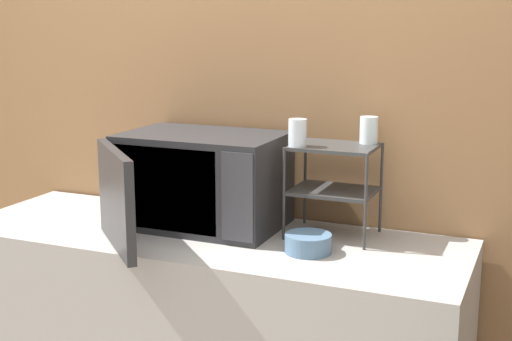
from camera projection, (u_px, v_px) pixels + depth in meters
wall_back at (246, 117)px, 2.73m from camera, size 8.00×0.06×2.60m
microwave at (199, 181)px, 2.56m from camera, size 0.59×0.71×0.34m
dish_rack at (334, 171)px, 2.43m from camera, size 0.29×0.23×0.32m
glass_front_left at (298, 133)px, 2.38m from camera, size 0.06×0.06×0.09m
glass_back_right at (369, 130)px, 2.43m from camera, size 0.06×0.06×0.09m
bowl at (308, 244)px, 2.29m from camera, size 0.15×0.15×0.06m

